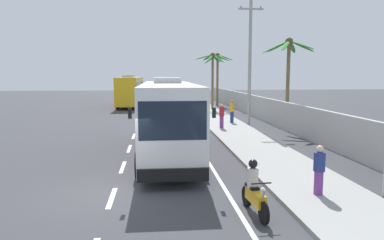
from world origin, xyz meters
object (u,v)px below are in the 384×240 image
at_px(palm_nearest, 213,67).
at_px(palm_second, 289,60).
at_px(pedestrian_far_walk, 222,116).
at_px(motorcycle_beside_bus, 254,192).
at_px(utility_pole_mid, 250,56).
at_px(motorcycle_trailing, 185,118).
at_px(pedestrian_near_kerb, 319,169).
at_px(coach_bus_foreground, 168,115).
at_px(palm_third, 218,68).
at_px(pedestrian_midwalk, 232,111).
at_px(coach_bus_far_lane, 130,90).

distance_m(palm_nearest, palm_second, 14.37).
relative_size(pedestrian_far_walk, palm_nearest, 0.27).
relative_size(motorcycle_beside_bus, utility_pole_mid, 0.19).
bearing_deg(motorcycle_trailing, pedestrian_near_kerb, -80.01).
bearing_deg(coach_bus_foreground, palm_third, 75.44).
bearing_deg(coach_bus_foreground, palm_second, 41.40).
xyz_separation_m(motorcycle_beside_bus, palm_third, (5.10, 35.87, 4.13)).
xyz_separation_m(pedestrian_midwalk, palm_nearest, (0.24, 11.50, 3.69)).
relative_size(motorcycle_beside_bus, motorcycle_trailing, 1.00).
relative_size(motorcycle_beside_bus, palm_second, 0.30).
xyz_separation_m(utility_pole_mid, palm_nearest, (-0.91, 12.31, -0.58)).
height_order(coach_bus_foreground, palm_second, palm_second).
height_order(palm_nearest, palm_third, palm_third).
bearing_deg(palm_nearest, coach_bus_far_lane, 147.93).
height_order(pedestrian_near_kerb, palm_second, palm_second).
distance_m(pedestrian_midwalk, palm_third, 17.97).
xyz_separation_m(palm_nearest, palm_third, (1.59, 5.99, 0.00)).
distance_m(pedestrian_near_kerb, palm_second, 16.05).
height_order(pedestrian_midwalk, utility_pole_mid, utility_pole_mid).
bearing_deg(palm_nearest, palm_third, 75.16).
height_order(utility_pole_mid, palm_third, utility_pole_mid).
relative_size(pedestrian_near_kerb, palm_nearest, 0.25).
xyz_separation_m(coach_bus_far_lane, motorcycle_beside_bus, (5.87, -35.76, -1.38)).
height_order(motorcycle_beside_bus, palm_second, palm_second).
xyz_separation_m(coach_bus_far_lane, palm_third, (10.96, 0.12, 2.75)).
height_order(motorcycle_trailing, palm_third, palm_third).
bearing_deg(motorcycle_beside_bus, palm_third, 81.91).
xyz_separation_m(pedestrian_near_kerb, utility_pole_mid, (2.05, 16.56, 4.38)).
xyz_separation_m(motorcycle_beside_bus, pedestrian_near_kerb, (2.37, 1.01, 0.33)).
relative_size(pedestrian_midwalk, palm_third, 0.27).
bearing_deg(utility_pole_mid, motorcycle_trailing, -179.92).
distance_m(palm_second, palm_third, 20.05).
height_order(coach_bus_far_lane, motorcycle_beside_bus, coach_bus_far_lane).
height_order(utility_pole_mid, palm_nearest, utility_pole_mid).
bearing_deg(pedestrian_near_kerb, pedestrian_midwalk, -115.99).
bearing_deg(coach_bus_far_lane, motorcycle_trailing, -73.69).
relative_size(coach_bus_foreground, pedestrian_near_kerb, 7.38).
distance_m(pedestrian_midwalk, utility_pole_mid, 4.50).
xyz_separation_m(coach_bus_far_lane, palm_nearest, (9.38, -5.88, 2.75)).
bearing_deg(coach_bus_far_lane, palm_nearest, -32.07).
height_order(pedestrian_far_walk, utility_pole_mid, utility_pole_mid).
bearing_deg(utility_pole_mid, coach_bus_far_lane, 119.50).
relative_size(coach_bus_far_lane, motorcycle_trailing, 5.94).
bearing_deg(palm_second, coach_bus_foreground, -138.60).
bearing_deg(utility_pole_mid, pedestrian_near_kerb, -97.06).
bearing_deg(pedestrian_near_kerb, coach_bus_foreground, -80.06).
relative_size(motorcycle_trailing, palm_third, 0.29).
bearing_deg(palm_second, palm_third, 94.99).
bearing_deg(pedestrian_far_walk, palm_nearest, 121.31).
xyz_separation_m(pedestrian_midwalk, pedestrian_far_walk, (-1.37, -2.94, -0.02)).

